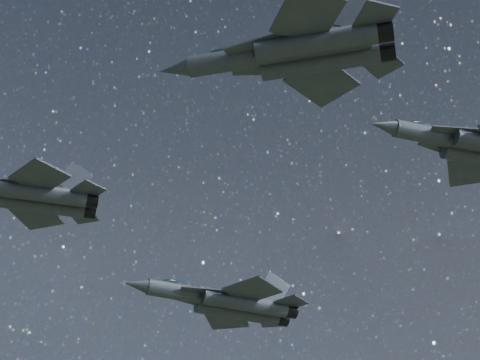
{
  "coord_description": "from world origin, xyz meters",
  "views": [
    {
      "loc": [
        -9.17,
        -59.32,
        104.34
      ],
      "look_at": [
        -4.26,
        -1.73,
        143.52
      ],
      "focal_mm": 60.0,
      "sensor_mm": 36.0,
      "label": 1
    }
  ],
  "objects": [
    {
      "name": "jet_lead",
      "position": [
        -22.9,
        0.57,
        142.5
      ],
      "size": [
        16.78,
        11.6,
        4.21
      ],
      "rotation": [
        0.0,
        0.0,
        0.17
      ],
      "color": "#2C3137"
    },
    {
      "name": "jet_left",
      "position": [
        -3.75,
        20.04,
        142.17
      ],
      "size": [
        20.21,
        13.64,
        5.09
      ],
      "rotation": [
        0.0,
        0.0,
        0.29
      ],
      "color": "#2C3137"
    },
    {
      "name": "jet_right",
      "position": [
        -1.95,
        -20.35,
        141.38
      ],
      "size": [
        16.82,
        11.3,
        4.25
      ],
      "rotation": [
        0.0,
        0.0,
        -0.31
      ],
      "color": "#2C3137"
    },
    {
      "name": "jet_slot",
      "position": [
        15.48,
        -6.79,
        144.68
      ],
      "size": [
        17.19,
        11.79,
        4.31
      ],
      "rotation": [
        0.0,
        0.0,
        0.21
      ],
      "color": "#2C3137"
    }
  ]
}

